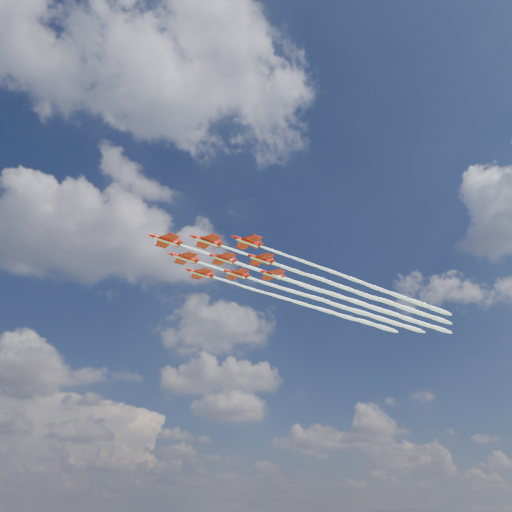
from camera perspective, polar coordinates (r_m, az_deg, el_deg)
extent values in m
cylinder|color=red|center=(150.72, -10.26, 1.79)|extent=(8.00, 4.39, 1.13)
cone|color=red|center=(148.89, -12.02, 2.36)|extent=(2.35, 1.88, 1.13)
cone|color=red|center=(152.57, -8.65, 1.27)|extent=(1.83, 1.57, 1.03)
ellipsoid|color=black|center=(150.19, -10.94, 2.17)|extent=(2.34, 1.73, 0.74)
cube|color=red|center=(150.88, -10.09, 1.72)|extent=(6.88, 10.01, 0.14)
cube|color=red|center=(152.28, -8.89, 1.35)|extent=(2.83, 3.98, 0.12)
cube|color=red|center=(152.81, -8.79, 1.63)|extent=(1.57, 0.80, 1.86)
cube|color=silver|center=(150.47, -10.28, 1.62)|extent=(7.44, 4.00, 0.12)
cylinder|color=red|center=(149.43, -5.65, 1.73)|extent=(8.00, 4.39, 1.13)
cone|color=red|center=(147.24, -7.36, 2.30)|extent=(2.35, 1.88, 1.13)
cone|color=red|center=(151.62, -4.09, 1.20)|extent=(1.83, 1.57, 1.03)
ellipsoid|color=black|center=(148.77, -6.32, 2.11)|extent=(2.34, 1.73, 0.74)
cube|color=red|center=(149.63, -5.48, 1.65)|extent=(6.88, 10.01, 0.14)
cube|color=red|center=(151.29, -4.32, 1.27)|extent=(2.83, 3.98, 0.12)
cube|color=red|center=(151.83, -4.24, 1.56)|extent=(1.57, 0.80, 1.86)
cube|color=silver|center=(149.18, -5.66, 1.55)|extent=(7.44, 4.00, 0.12)
cylinder|color=red|center=(160.05, -8.22, -0.21)|extent=(8.00, 4.39, 1.13)
cone|color=red|center=(158.01, -9.84, 0.30)|extent=(2.35, 1.88, 1.13)
cone|color=red|center=(162.10, -6.72, -0.67)|extent=(1.83, 1.57, 1.03)
ellipsoid|color=black|center=(159.43, -8.85, 0.14)|extent=(2.34, 1.73, 0.74)
cube|color=red|center=(160.24, -8.06, -0.27)|extent=(6.88, 10.01, 0.14)
cube|color=red|center=(161.79, -6.94, -0.61)|extent=(2.83, 3.98, 0.12)
cube|color=red|center=(162.29, -6.86, -0.33)|extent=(1.57, 0.80, 1.86)
cube|color=silver|center=(159.82, -8.23, -0.37)|extent=(7.44, 4.00, 0.12)
cylinder|color=red|center=(149.13, -0.99, 1.65)|extent=(8.00, 4.39, 1.13)
cone|color=red|center=(146.58, -2.63, 2.23)|extent=(2.35, 1.88, 1.13)
cone|color=red|center=(151.64, 0.50, 1.12)|extent=(1.83, 1.57, 1.03)
ellipsoid|color=black|center=(148.32, -1.64, 2.04)|extent=(2.34, 1.73, 0.74)
cube|color=red|center=(149.36, -0.83, 1.57)|extent=(6.88, 10.01, 0.14)
cube|color=red|center=(151.26, 0.28, 1.20)|extent=(2.83, 3.98, 0.12)
cube|color=red|center=(151.81, 0.34, 1.48)|extent=(1.57, 0.80, 1.86)
cube|color=silver|center=(148.88, -0.99, 1.47)|extent=(7.44, 4.00, 0.12)
cylinder|color=red|center=(159.18, -3.87, -0.28)|extent=(8.00, 4.39, 1.13)
cone|color=red|center=(156.80, -5.45, 0.23)|extent=(2.35, 1.88, 1.13)
cone|color=red|center=(161.54, -2.43, -0.75)|extent=(1.83, 1.57, 1.03)
ellipsoid|color=black|center=(158.43, -4.49, 0.07)|extent=(2.34, 1.73, 0.74)
cube|color=red|center=(159.40, -3.72, -0.35)|extent=(6.88, 10.01, 0.14)
cube|color=red|center=(161.18, -2.64, -0.68)|extent=(2.83, 3.98, 0.12)
cube|color=red|center=(161.70, -2.58, -0.41)|extent=(1.57, 0.80, 1.86)
cube|color=silver|center=(158.95, -3.88, -0.45)|extent=(7.44, 4.00, 0.12)
cylinder|color=red|center=(169.75, -6.40, -1.98)|extent=(8.00, 4.39, 1.13)
cone|color=red|center=(167.52, -7.91, -1.52)|extent=(2.35, 1.88, 1.13)
cone|color=red|center=(171.96, -5.01, -2.40)|extent=(1.83, 1.57, 1.03)
ellipsoid|color=black|center=(169.04, -6.99, -1.66)|extent=(2.34, 1.73, 0.74)
cube|color=red|center=(169.96, -6.25, -2.04)|extent=(6.88, 10.01, 0.14)
cube|color=red|center=(171.62, -5.22, -2.34)|extent=(2.83, 3.98, 0.12)
cube|color=red|center=(172.11, -5.15, -2.07)|extent=(1.57, 0.80, 1.86)
cube|color=silver|center=(169.53, -6.41, -2.14)|extent=(7.44, 4.00, 0.12)
cylinder|color=red|center=(159.23, 0.50, -0.36)|extent=(8.00, 4.39, 1.13)
cone|color=red|center=(156.52, -1.01, 0.15)|extent=(2.35, 1.88, 1.13)
cone|color=red|center=(161.88, 1.87, -0.82)|extent=(1.83, 1.57, 1.03)
ellipsoid|color=black|center=(158.34, -0.10, -0.01)|extent=(2.34, 1.73, 0.74)
cube|color=red|center=(159.48, 0.64, -0.43)|extent=(6.88, 10.01, 0.14)
cube|color=red|center=(161.48, 1.67, -0.76)|extent=(2.83, 3.98, 0.12)
cube|color=red|center=(162.02, 1.72, -0.48)|extent=(1.57, 0.80, 1.86)
cube|color=silver|center=(158.99, 0.50, -0.52)|extent=(7.44, 4.00, 0.12)
cylinder|color=red|center=(169.24, -2.30, -2.06)|extent=(8.00, 4.39, 1.13)
cone|color=red|center=(166.69, -3.76, -1.60)|extent=(2.35, 1.88, 1.13)
cone|color=red|center=(171.74, -0.97, -2.47)|extent=(1.83, 1.57, 1.03)
ellipsoid|color=black|center=(168.41, -2.88, -1.73)|extent=(2.34, 1.73, 0.74)
cube|color=red|center=(169.48, -2.16, -2.12)|extent=(6.88, 10.01, 0.14)
cube|color=red|center=(171.36, -1.16, -2.41)|extent=(2.83, 3.98, 0.12)
cube|color=red|center=(171.86, -1.10, -2.15)|extent=(1.57, 0.80, 1.86)
cube|color=silver|center=(169.02, -2.30, -2.21)|extent=(7.44, 4.00, 0.12)
cylinder|color=red|center=(169.60, 1.80, -2.12)|extent=(8.00, 4.39, 1.13)
cone|color=red|center=(166.75, 0.41, -1.67)|extent=(2.35, 1.88, 1.13)
cone|color=red|center=(172.38, 3.07, -2.53)|extent=(1.83, 1.57, 1.03)
ellipsoid|color=black|center=(168.64, 1.25, -1.80)|extent=(2.34, 1.73, 0.74)
cube|color=red|center=(169.87, 1.94, -2.18)|extent=(6.88, 10.01, 0.14)
cube|color=red|center=(171.96, 2.89, -2.47)|extent=(2.83, 3.98, 0.12)
cube|color=red|center=(172.47, 2.93, -2.21)|extent=(1.57, 0.80, 1.86)
cube|color=silver|center=(169.38, 1.81, -2.28)|extent=(7.44, 4.00, 0.12)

